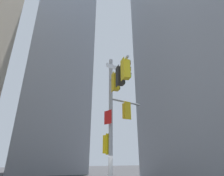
% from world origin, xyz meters
% --- Properties ---
extents(building_tower_right, '(17.29, 17.29, 47.00)m').
position_xyz_m(building_tower_right, '(19.53, 5.51, 23.50)').
color(building_tower_right, '#9399A3').
rests_on(building_tower_right, ground).
extents(building_mid_block, '(12.37, 12.37, 45.57)m').
position_xyz_m(building_mid_block, '(-0.49, 27.78, 22.79)').
color(building_mid_block, '#9399A3').
rests_on(building_mid_block, ground).
extents(signal_pole_assembly, '(2.97, 3.54, 8.59)m').
position_xyz_m(signal_pole_assembly, '(0.06, -0.60, 5.06)').
color(signal_pole_assembly, '#9EA0A3').
rests_on(signal_pole_assembly, ground).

